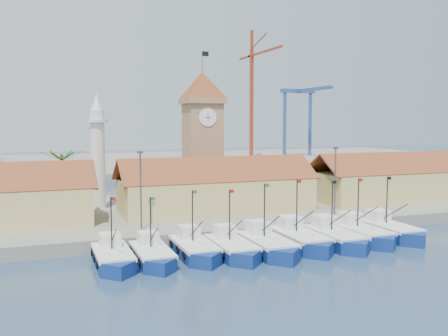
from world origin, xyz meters
name	(u,v)px	position (x,y,z in m)	size (l,w,h in m)	color
ground	(281,258)	(0.00, 0.00, 0.00)	(400.00, 400.00, 0.00)	navy
quay	(207,211)	(0.00, 24.00, 0.75)	(140.00, 32.00, 1.50)	gray
terminal	(119,164)	(0.00, 110.00, 1.00)	(240.00, 80.00, 2.00)	gray
boat_0	(113,259)	(-16.47, 3.07, 0.73)	(3.39, 9.28, 7.02)	navy
boat_1	(153,256)	(-12.69, 2.71, 0.71)	(3.30, 9.05, 6.85)	navy
boat_2	(195,250)	(-8.15, 3.37, 0.75)	(3.49, 9.56, 7.24)	navy
boat_3	(233,249)	(-4.41, 2.39, 0.75)	(3.50, 9.59, 7.25)	navy
boat_4	(268,246)	(-0.55, 2.03, 0.80)	(3.75, 10.27, 7.77)	navy
boat_5	(301,241)	(3.86, 2.98, 0.82)	(3.83, 10.48, 7.93)	navy
boat_6	(336,239)	(8.04, 2.40, 0.80)	(3.72, 10.19, 7.71)	navy
boat_7	(362,235)	(12.04, 3.13, 0.80)	(3.72, 10.19, 7.71)	navy
boat_8	(391,231)	(16.33, 3.36, 0.80)	(3.73, 10.21, 7.73)	navy
hall_center	(216,193)	(0.00, 20.00, 3.99)	(27.04, 10.13, 7.61)	tan
hall_right	(403,183)	(32.00, 20.00, 3.99)	(31.20, 10.13, 7.61)	tan
clock_tower	(202,135)	(0.00, 26.00, 11.96)	(5.80, 5.80, 22.70)	#A28153
minaret	(98,151)	(-15.00, 28.00, 9.73)	(3.00, 3.00, 16.30)	silver
palm_tree	(62,178)	(-20.00, 26.00, 6.25)	(5.60, 5.03, 8.39)	brown
lamp_posts	(241,182)	(0.50, 12.00, 6.48)	(80.70, 0.25, 9.03)	#3F3F44
crane_red_right	(253,88)	(42.31, 103.77, 24.72)	(1.00, 31.25, 41.13)	#9C2D18
gantry	(303,104)	(62.00, 106.65, 20.04)	(13.00, 22.00, 23.20)	#2D4E8B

